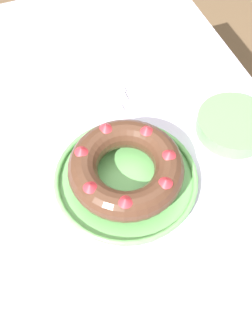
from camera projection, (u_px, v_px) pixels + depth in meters
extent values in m
plane|color=brown|center=(121.00, 287.00, 1.50)|extent=(8.00, 8.00, 0.00)
cube|color=silver|center=(118.00, 196.00, 0.88)|extent=(1.54, 0.93, 0.03)
cylinder|color=brown|center=(150.00, 70.00, 1.62)|extent=(0.06, 0.06, 0.71)
cylinder|color=#6BB760|center=(126.00, 180.00, 0.88)|extent=(0.31, 0.31, 0.01)
torus|color=#6BB760|center=(126.00, 177.00, 0.87)|extent=(0.32, 0.32, 0.01)
torus|color=#4C2D1E|center=(126.00, 168.00, 0.84)|extent=(0.25, 0.25, 0.06)
cone|color=red|center=(90.00, 186.00, 0.77)|extent=(0.04, 0.04, 0.01)
cone|color=red|center=(125.00, 200.00, 0.76)|extent=(0.04, 0.04, 0.01)
cone|color=red|center=(166.00, 181.00, 0.78)|extent=(0.04, 0.04, 0.01)
cone|color=red|center=(169.00, 153.00, 0.81)|extent=(0.03, 0.03, 0.01)
cone|color=red|center=(147.00, 129.00, 0.85)|extent=(0.04, 0.04, 0.01)
cone|color=red|center=(106.00, 127.00, 0.85)|extent=(0.04, 0.04, 0.01)
cone|color=red|center=(81.00, 150.00, 0.82)|extent=(0.04, 0.04, 0.01)
cube|color=white|center=(84.00, 108.00, 1.00)|extent=(0.01, 0.13, 0.01)
cube|color=silver|center=(117.00, 99.00, 1.02)|extent=(0.02, 0.05, 0.01)
cube|color=white|center=(70.00, 104.00, 1.01)|extent=(0.02, 0.09, 0.01)
cube|color=silver|center=(106.00, 94.00, 1.03)|extent=(0.02, 0.11, 0.00)
cube|color=white|center=(75.00, 121.00, 0.98)|extent=(0.02, 0.07, 0.01)
cube|color=silver|center=(106.00, 112.00, 0.99)|extent=(0.02, 0.09, 0.00)
cylinder|color=#6BB760|center=(233.00, 125.00, 0.95)|extent=(0.18, 0.18, 0.04)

